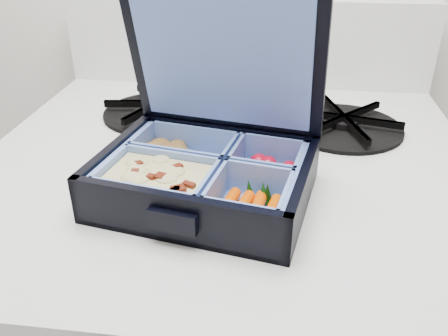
# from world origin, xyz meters

# --- Properties ---
(bento_box) EXTENTS (0.24, 0.21, 0.05)m
(bento_box) POSITION_xyz_m (-0.02, 1.56, 0.95)
(bento_box) COLOR black
(bento_box) RESTS_ON stove
(burner_grate) EXTENTS (0.20, 0.20, 0.02)m
(burner_grate) POSITION_xyz_m (0.15, 1.76, 0.94)
(burner_grate) COLOR black
(burner_grate) RESTS_ON stove
(burner_grate_rear) EXTENTS (0.19, 0.19, 0.02)m
(burner_grate_rear) POSITION_xyz_m (-0.12, 1.78, 0.94)
(burner_grate_rear) COLOR black
(burner_grate_rear) RESTS_ON stove
(fork) EXTENTS (0.09, 0.16, 0.01)m
(fork) POSITION_xyz_m (0.06, 1.71, 0.93)
(fork) COLOR #9B9EAF
(fork) RESTS_ON stove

